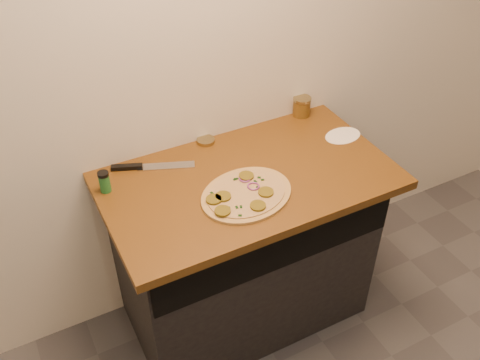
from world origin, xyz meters
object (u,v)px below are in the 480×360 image
pizza (246,194)px  spice_shaker (104,182)px  salsa_jar (302,106)px  chefs_knife (145,167)px

pizza → spice_shaker: (-0.48, 0.28, 0.04)m
salsa_jar → spice_shaker: salsa_jar is taller
chefs_knife → spice_shaker: (-0.19, -0.07, 0.04)m
salsa_jar → chefs_knife: bearing=-176.0°
chefs_knife → salsa_jar: 0.81m
chefs_knife → spice_shaker: 0.21m
pizza → chefs_knife: (-0.29, 0.35, -0.00)m
salsa_jar → spice_shaker: size_ratio=1.03×
chefs_knife → salsa_jar: bearing=4.0°
salsa_jar → pizza: bearing=-141.6°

